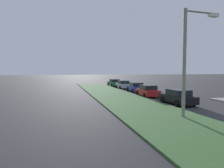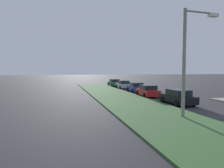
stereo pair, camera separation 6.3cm
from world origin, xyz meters
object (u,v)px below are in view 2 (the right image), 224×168
(parked_car_silver, at_px, (123,85))
(parked_car_blue, at_px, (136,87))
(streetlight, at_px, (188,55))
(parked_car_red, at_px, (148,91))
(parked_car_green, at_px, (114,83))
(parked_car_black, at_px, (178,97))

(parked_car_silver, bearing_deg, parked_car_blue, -178.61)
(parked_car_silver, xyz_separation_m, streetlight, (-23.97, 2.51, 3.67))
(parked_car_red, distance_m, parked_car_green, 18.28)
(parked_car_black, relative_size, streetlight, 0.58)
(parked_car_black, xyz_separation_m, parked_car_green, (24.66, 0.13, 0.00))
(parked_car_blue, distance_m, streetlight, 18.10)
(parked_car_red, xyz_separation_m, parked_car_blue, (5.66, -0.49, 0.00))
(parked_car_red, height_order, parked_car_green, same)
(parked_car_silver, bearing_deg, parked_car_black, -179.52)
(parked_car_black, xyz_separation_m, parked_car_blue, (12.04, -0.09, 0.00))
(parked_car_black, relative_size, parked_car_red, 1.00)
(parked_car_green, bearing_deg, parked_car_silver, 178.25)
(parked_car_black, bearing_deg, parked_car_blue, -1.93)
(parked_car_blue, bearing_deg, parked_car_silver, 3.98)
(parked_car_green, distance_m, streetlight, 30.46)
(parked_car_silver, relative_size, parked_car_green, 0.98)
(parked_car_silver, bearing_deg, parked_car_red, 178.62)
(parked_car_blue, bearing_deg, parked_car_green, 4.01)
(parked_car_black, distance_m, parked_car_blue, 12.04)
(parked_car_black, bearing_deg, parked_car_red, 2.07)
(parked_car_red, xyz_separation_m, streetlight, (-11.87, 2.13, 3.67))
(parked_car_red, bearing_deg, parked_car_blue, -2.90)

